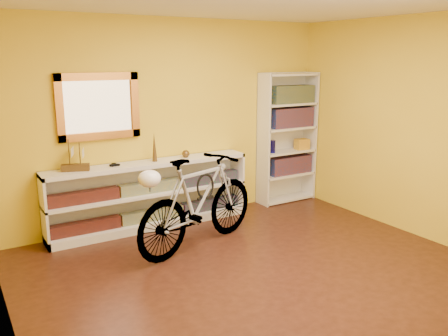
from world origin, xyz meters
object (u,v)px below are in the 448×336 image
bookcase (287,138)px  helmet (150,179)px  console_unit (151,195)px  bicycle (199,202)px

bookcase → helmet: 2.85m
console_unit → bookcase: 2.24m
console_unit → bicycle: size_ratio=1.43×
bookcase → console_unit: bearing=-179.3°
console_unit → bookcase: bearing=0.7°
bicycle → console_unit: bearing=-3.9°
bicycle → bookcase: bearing=-83.0°
bookcase → bicycle: (-1.97, -0.90, -0.42)m
console_unit → helmet: 1.29m
console_unit → bicycle: 0.91m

